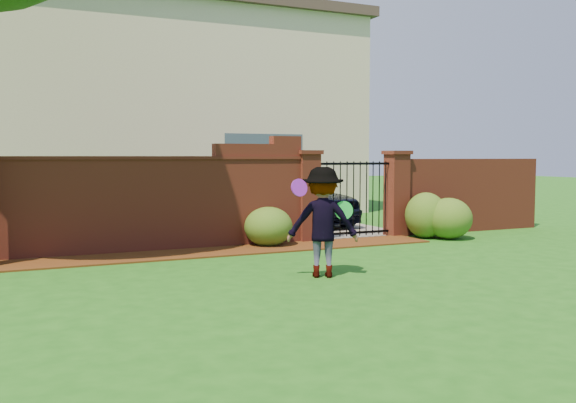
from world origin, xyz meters
name	(u,v)px	position (x,y,z in m)	size (l,w,h in m)	color
ground	(278,290)	(0.00, 0.00, -0.01)	(80.00, 80.00, 0.01)	#1C5515
mulch_bed	(152,256)	(-0.95, 3.34, 0.01)	(11.10, 1.08, 0.03)	#3B1D0A
brick_wall	(83,203)	(-2.01, 4.00, 0.93)	(8.70, 0.31, 2.16)	maroon
brick_wall_return	(468,195)	(6.60, 4.00, 0.85)	(4.00, 0.25, 1.70)	maroon
pillar_left	(307,195)	(2.40, 4.00, 0.96)	(0.50, 0.50, 1.88)	maroon
pillar_right	(397,193)	(4.60, 4.00, 0.96)	(0.50, 0.50, 1.88)	maroon
iron_gate	(353,199)	(3.50, 4.00, 0.85)	(1.78, 0.03, 1.60)	black
driveway	(279,220)	(3.50, 8.00, 0.01)	(3.20, 8.00, 0.01)	slate
house	(154,111)	(1.00, 12.00, 3.16)	(12.40, 6.40, 6.30)	beige
car	(301,197)	(3.64, 6.87, 0.71)	(1.68, 4.18, 1.43)	black
shrub_left	(268,227)	(1.39, 3.66, 0.39)	(0.95, 0.95, 0.78)	#2A5519
shrub_middle	(426,215)	(4.95, 3.40, 0.49)	(0.89, 0.89, 0.98)	#2A5519
shrub_right	(449,218)	(5.29, 3.07, 0.44)	(0.99, 0.99, 0.88)	#2A5519
man	(322,222)	(0.93, 0.53, 0.80)	(1.04, 0.60, 1.60)	gray
frisbee_purple	(299,188)	(0.49, 0.40, 1.32)	(0.25, 0.25, 0.02)	purple
frisbee_green	(344,210)	(1.19, 0.36, 0.98)	(0.27, 0.27, 0.02)	green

